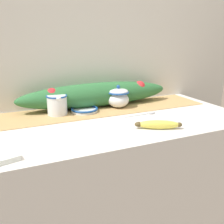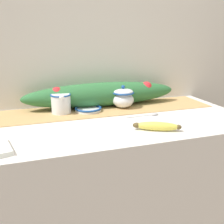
{
  "view_description": "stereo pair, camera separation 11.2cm",
  "coord_description": "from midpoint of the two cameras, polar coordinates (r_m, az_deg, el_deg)",
  "views": [
    {
      "loc": [
        -0.47,
        -1.02,
        1.3
      ],
      "look_at": [
        -0.03,
        -0.04,
        0.98
      ],
      "focal_mm": 40.0,
      "sensor_mm": 36.0,
      "label": 1
    },
    {
      "loc": [
        -0.36,
        -1.06,
        1.3
      ],
      "look_at": [
        -0.03,
        -0.04,
        0.98
      ],
      "focal_mm": 40.0,
      "sensor_mm": 36.0,
      "label": 2
    }
  ],
  "objects": [
    {
      "name": "back_wall",
      "position": [
        1.44,
        -1.09,
        12.68
      ],
      "size": [
        2.06,
        0.04,
        2.4
      ],
      "primitive_type": "cube",
      "color": "silver",
      "rests_on": "ground_plane"
    },
    {
      "name": "poinsettia_garland",
      "position": [
        1.38,
        0.12,
        4.08
      ],
      "size": [
        0.87,
        0.14,
        0.13
      ],
      "color": "#2D6B38",
      "rests_on": "countertop"
    },
    {
      "name": "cream_pitcher",
      "position": [
        1.27,
        -9.15,
        2.09
      ],
      "size": [
        0.1,
        0.12,
        0.1
      ],
      "color": "white",
      "rests_on": "countertop"
    },
    {
      "name": "table_runner",
      "position": [
        1.34,
        0.98,
        0.64
      ],
      "size": [
        1.16,
        0.26,
        0.0
      ],
      "primitive_type": "cube",
      "color": "tan",
      "rests_on": "countertop"
    },
    {
      "name": "banana",
      "position": [
        1.06,
        13.23,
        -3.23
      ],
      "size": [
        0.19,
        0.11,
        0.04
      ],
      "rotation": [
        0.0,
        0.0,
        -0.44
      ],
      "color": "#DBCC4C",
      "rests_on": "countertop"
    },
    {
      "name": "countertop",
      "position": [
        1.4,
        3.29,
        -19.98
      ],
      "size": [
        1.26,
        0.63,
        0.93
      ],
      "primitive_type": "cube",
      "color": "silver",
      "rests_on": "ground_plane"
    },
    {
      "name": "small_dish",
      "position": [
        1.3,
        -3.02,
        0.66
      ],
      "size": [
        0.14,
        0.14,
        0.02
      ],
      "color": "white",
      "rests_on": "countertop"
    },
    {
      "name": "spoon",
      "position": [
        1.26,
        11.68,
        -0.54
      ],
      "size": [
        0.17,
        0.03,
        0.01
      ],
      "rotation": [
        0.0,
        0.0,
        0.04
      ],
      "color": "#B7B7BC",
      "rests_on": "countertop"
    },
    {
      "name": "sugar_bowl",
      "position": [
        1.36,
        4.9,
        3.29
      ],
      "size": [
        0.12,
        0.12,
        0.12
      ],
      "color": "white",
      "rests_on": "countertop"
    }
  ]
}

